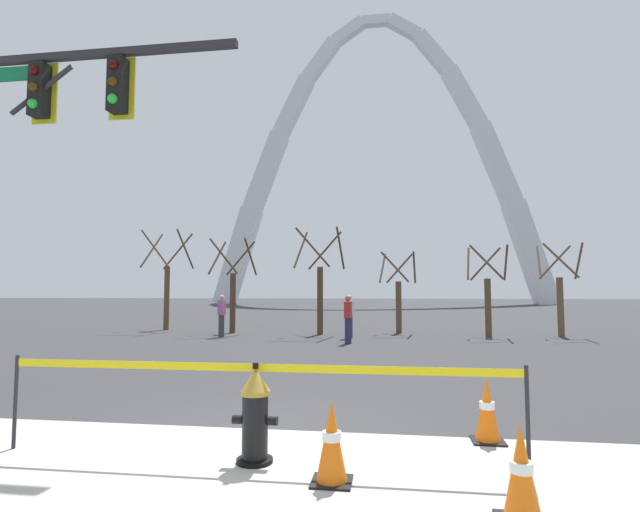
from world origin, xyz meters
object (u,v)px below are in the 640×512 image
at_px(traffic_signal_gantry, 23,149).
at_px(monument_arch, 377,174).
at_px(traffic_cone_by_hydrant, 332,443).
at_px(traffic_cone_mid_sidewalk, 521,475).
at_px(traffic_cone_curb_edge, 487,410).
at_px(pedestrian_walking_right, 222,315).
at_px(fire_hydrant, 255,415).
at_px(pedestrian_standing_center, 348,319).
at_px(pedestrian_walking_left, 350,316).

relative_size(traffic_signal_gantry, monument_arch, 0.12).
height_order(traffic_cone_by_hydrant, traffic_cone_mid_sidewalk, same).
bearing_deg(traffic_cone_curb_edge, pedestrian_walking_right, 121.82).
height_order(fire_hydrant, traffic_cone_by_hydrant, fire_hydrant).
bearing_deg(traffic_cone_by_hydrant, monument_arch, 90.95).
bearing_deg(pedestrian_standing_center, pedestrian_walking_left, 93.07).
height_order(fire_hydrant, pedestrian_walking_left, pedestrian_walking_left).
xyz_separation_m(traffic_signal_gantry, pedestrian_walking_left, (4.51, 10.92, -3.25)).
bearing_deg(pedestrian_standing_center, monument_arch, 90.24).
xyz_separation_m(fire_hydrant, monument_arch, (-0.25, 64.55, 18.25)).
height_order(traffic_cone_curb_edge, monument_arch, monument_arch).
distance_m(traffic_cone_by_hydrant, pedestrian_walking_right, 14.56).
relative_size(pedestrian_walking_left, pedestrian_standing_center, 1.00).
bearing_deg(pedestrian_standing_center, pedestrian_walking_right, 161.97).
distance_m(traffic_cone_by_hydrant, monument_arch, 67.51).
xyz_separation_m(traffic_cone_by_hydrant, pedestrian_walking_right, (-5.79, 13.35, 0.46)).
distance_m(pedestrian_walking_left, pedestrian_standing_center, 1.85).
bearing_deg(pedestrian_standing_center, fire_hydrant, -89.85).
relative_size(traffic_cone_mid_sidewalk, pedestrian_standing_center, 0.46).
height_order(fire_hydrant, pedestrian_standing_center, pedestrian_standing_center).
xyz_separation_m(traffic_cone_by_hydrant, monument_arch, (-1.07, 64.95, 18.36)).
xyz_separation_m(monument_arch, pedestrian_walking_right, (-4.71, -51.60, -17.90)).
distance_m(traffic_cone_curb_edge, traffic_signal_gantry, 8.09).
xyz_separation_m(fire_hydrant, traffic_cone_mid_sidewalk, (2.30, -0.97, -0.11)).
bearing_deg(traffic_cone_mid_sidewalk, fire_hydrant, 157.03).
distance_m(traffic_signal_gantry, pedestrian_walking_right, 11.16).
xyz_separation_m(pedestrian_walking_left, pedestrian_standing_center, (0.10, -1.85, 0.00)).
bearing_deg(pedestrian_walking_right, pedestrian_standing_center, -18.03).
distance_m(fire_hydrant, pedestrian_standing_center, 11.34).
xyz_separation_m(fire_hydrant, traffic_signal_gantry, (-4.64, 2.27, 3.60)).
distance_m(traffic_cone_mid_sidewalk, traffic_cone_curb_edge, 2.00).
relative_size(traffic_cone_by_hydrant, traffic_cone_curb_edge, 1.00).
relative_size(fire_hydrant, monument_arch, 0.02).
bearing_deg(traffic_cone_mid_sidewalk, pedestrian_standing_center, 100.71).
bearing_deg(traffic_cone_mid_sidewalk, monument_arch, 92.23).
distance_m(traffic_cone_mid_sidewalk, monument_arch, 68.09).
relative_size(traffic_signal_gantry, pedestrian_walking_right, 3.77).
distance_m(traffic_cone_by_hydrant, pedestrian_walking_left, 13.63).
height_order(traffic_cone_mid_sidewalk, traffic_cone_curb_edge, same).
xyz_separation_m(traffic_cone_by_hydrant, pedestrian_standing_center, (-0.85, 11.74, 0.46)).
relative_size(traffic_signal_gantry, pedestrian_walking_left, 3.77).
bearing_deg(traffic_signal_gantry, fire_hydrant, -26.02).
bearing_deg(traffic_cone_mid_sidewalk, traffic_cone_curb_edge, 86.08).
xyz_separation_m(traffic_cone_curb_edge, pedestrian_walking_right, (-7.40, 11.92, 0.46)).
bearing_deg(traffic_signal_gantry, pedestrian_standing_center, 63.04).
relative_size(traffic_cone_mid_sidewalk, traffic_signal_gantry, 0.12).
height_order(monument_arch, pedestrian_standing_center, monument_arch).
bearing_deg(traffic_cone_by_hydrant, pedestrian_standing_center, 94.14).
xyz_separation_m(monument_arch, pedestrian_walking_left, (0.12, -51.36, -17.90)).
relative_size(traffic_cone_mid_sidewalk, traffic_cone_curb_edge, 1.00).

